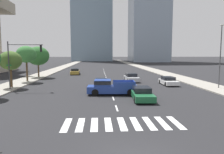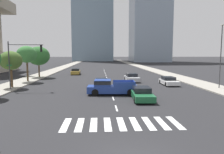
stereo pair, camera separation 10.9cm
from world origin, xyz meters
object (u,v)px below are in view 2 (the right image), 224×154
Objects in this scene: sedan_white_0 at (169,81)px; street_tree_third at (27,55)px; sedan_red_1 at (101,83)px; street_tree_fourth at (39,56)px; sedan_gold_2 at (76,72)px; street_tree_second at (11,61)px; sedan_silver_4 at (132,78)px; sedan_green_3 at (142,94)px; traffic_signal_far at (22,57)px; street_lamp_east at (221,52)px; pickup_truck at (110,87)px.

sedan_white_0 is 0.73× the size of street_tree_third.
street_tree_fourth is (-12.00, 12.48, 3.67)m from sedan_red_1.
sedan_gold_2 is 9.61m from street_tree_fourth.
sedan_white_0 is 22.29m from street_tree_second.
sedan_green_3 is at bearing -7.54° from sedan_silver_4.
traffic_signal_far reaches higher than street_tree_third.
street_tree_third is at bearing -102.22° from sedan_white_0.
traffic_signal_far is 25.47m from street_lamp_east.
street_tree_second is at bearing -73.74° from sedan_silver_4.
pickup_truck is 25.27m from sedan_gold_2.
traffic_signal_far is at bearing 177.97° from street_lamp_east.
sedan_red_1 is 0.76× the size of street_tree_third.
traffic_signal_far is (-20.04, -3.06, 3.68)m from sedan_white_0.
street_tree_second is (-27.42, 2.42, -1.16)m from street_lamp_east.
sedan_gold_2 is 20.40m from street_tree_second.
sedan_green_3 is 21.91m from street_tree_third.
street_lamp_east is (21.03, -21.55, 4.24)m from sedan_gold_2.
pickup_truck is 1.01× the size of street_tree_third.
street_tree_fourth is (-16.00, 21.09, 3.65)m from sedan_green_3.
street_tree_third reaches higher than sedan_silver_4.
traffic_signal_far is at bearing 103.25° from sedan_red_1.
sedan_white_0 is 22.86m from street_tree_third.
sedan_red_1 is 7.53m from sedan_silver_4.
traffic_signal_far is 8.05m from street_tree_third.
sedan_gold_2 is 30.40m from street_lamp_east.
street_tree_fourth is at bearing -114.97° from sedan_silver_4.
sedan_white_0 is 0.51× the size of street_lamp_east.
sedan_silver_4 is 17.60m from street_tree_third.
sedan_silver_4 is 0.98× the size of street_tree_second.
sedan_silver_4 reaches higher than sedan_white_0.
street_tree_second is at bearing -86.06° from sedan_white_0.
street_tree_fourth reaches higher than sedan_gold_2.
pickup_truck is at bearing -130.85° from sedan_green_3.
street_lamp_east is (14.46, 2.85, 4.04)m from pickup_truck.
traffic_signal_far reaches higher than sedan_silver_4.
sedan_red_1 is at bearing -165.14° from sedan_gold_2.
sedan_gold_2 is at bearing 44.11° from street_tree_fourth.
traffic_signal_far is at bearing -66.68° from sedan_silver_4.
pickup_truck is at bearing -168.84° from street_lamp_east.
sedan_red_1 is at bearing -83.82° from sedan_white_0.
sedan_green_3 reaches higher than sedan_white_0.
sedan_gold_2 is at bearing 134.30° from street_lamp_east.
sedan_silver_4 is (-4.85, 4.39, 0.06)m from sedan_white_0.
sedan_silver_4 is 0.80× the size of street_tree_fourth.
street_lamp_east is at bearing -17.61° from street_tree_third.
pickup_truck is 11.34m from sedan_white_0.
sedan_silver_4 is at bearing 19.06° from street_tree_second.
street_tree_second is at bearing -90.00° from street_tree_fourth.
sedan_white_0 is 0.71× the size of street_tree_fourth.
street_tree_third reaches higher than pickup_truck.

